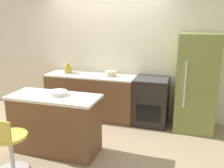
{
  "coord_description": "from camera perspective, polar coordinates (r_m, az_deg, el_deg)",
  "views": [
    {
      "loc": [
        1.58,
        -4.23,
        1.99
      ],
      "look_at": [
        0.4,
        -0.41,
        0.93
      ],
      "focal_mm": 40.0,
      "sensor_mm": 36.0,
      "label": 1
    }
  ],
  "objects": [
    {
      "name": "back_counter",
      "position": [
        5.16,
        -4.76,
        -2.67
      ],
      "size": [
        1.81,
        0.62,
        0.9
      ],
      "color": "brown",
      "rests_on": "ground_plane"
    },
    {
      "name": "wall_back",
      "position": [
        5.2,
        -0.74,
        7.17
      ],
      "size": [
        8.0,
        0.06,
        2.6
      ],
      "color": "beige",
      "rests_on": "ground_plane"
    },
    {
      "name": "mixing_bowl",
      "position": [
        4.9,
        -0.31,
        2.45
      ],
      "size": [
        0.22,
        0.22,
        0.09
      ],
      "color": "#C1B28E",
      "rests_on": "back_counter"
    },
    {
      "name": "ground_plane",
      "position": [
        4.94,
        -3.12,
        -8.99
      ],
      "size": [
        14.0,
        14.0,
        0.0
      ],
      "primitive_type": "plane",
      "color": "#998466"
    },
    {
      "name": "kettle",
      "position": [
        5.24,
        -10.05,
        3.48
      ],
      "size": [
        0.16,
        0.16,
        0.21
      ],
      "color": "#B29333",
      "rests_on": "back_counter"
    },
    {
      "name": "kitchen_island",
      "position": [
        3.92,
        -12.84,
        -8.79
      ],
      "size": [
        1.36,
        0.58,
        0.89
      ],
      "color": "brown",
      "rests_on": "ground_plane"
    },
    {
      "name": "stool_chair",
      "position": [
        3.59,
        -22.51,
        -12.96
      ],
      "size": [
        0.46,
        0.46,
        0.81
      ],
      "color": "#B7B7BC",
      "rests_on": "ground_plane"
    },
    {
      "name": "oven_range",
      "position": [
        4.86,
        8.92,
        -3.91
      ],
      "size": [
        0.63,
        0.63,
        0.9
      ],
      "color": "black",
      "rests_on": "ground_plane"
    },
    {
      "name": "refrigerator",
      "position": [
        4.68,
        18.68,
        0.19
      ],
      "size": [
        0.68,
        0.69,
        1.75
      ],
      "color": "olive",
      "rests_on": "ground_plane"
    },
    {
      "name": "fruit_bowl",
      "position": [
        3.79,
        -12.27,
        -2.0
      ],
      "size": [
        0.27,
        0.27,
        0.06
      ],
      "color": "white",
      "rests_on": "kitchen_island"
    }
  ]
}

